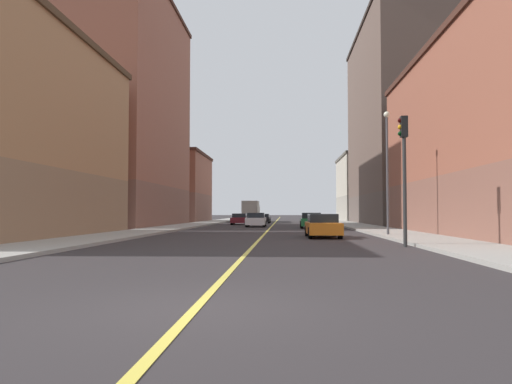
% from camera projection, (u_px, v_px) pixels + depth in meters
% --- Properties ---
extents(ground_plane, '(400.00, 400.00, 0.00)m').
position_uv_depth(ground_plane, '(196.00, 308.00, 7.27)').
color(ground_plane, '#302B2D').
rests_on(ground_plane, ground).
extents(sidewalk_left, '(3.51, 168.00, 0.15)m').
position_uv_depth(sidewalk_left, '(347.00, 224.00, 55.61)').
color(sidewalk_left, '#9E9B93').
rests_on(sidewalk_left, ground).
extents(sidewalk_right, '(3.51, 168.00, 0.15)m').
position_uv_depth(sidewalk_right, '(202.00, 223.00, 56.66)').
color(sidewalk_right, '#9E9B93').
rests_on(sidewalk_right, ground).
extents(lane_center_stripe, '(0.16, 154.00, 0.01)m').
position_uv_depth(lane_center_stripe, '(274.00, 224.00, 56.13)').
color(lane_center_stripe, '#E5D14C').
rests_on(lane_center_stripe, ground).
extents(building_left_mid, '(11.11, 23.56, 23.35)m').
position_uv_depth(building_left_mid, '(408.00, 124.00, 55.23)').
color(building_left_mid, brown).
rests_on(building_left_mid, ground).
extents(building_left_far, '(11.11, 14.86, 10.39)m').
position_uv_depth(building_left_far, '(375.00, 188.00, 75.47)').
color(building_left_far, '#9D9688').
rests_on(building_left_far, ground).
extents(building_right_midblock, '(11.11, 21.09, 23.39)m').
position_uv_depth(building_right_midblock, '(117.00, 111.00, 48.25)').
color(building_right_midblock, brown).
rests_on(building_right_midblock, ground).
extents(building_right_distant, '(11.11, 14.47, 9.95)m').
position_uv_depth(building_right_distant, '(168.00, 188.00, 69.14)').
color(building_right_distant, brown).
rests_on(building_right_distant, ground).
extents(traffic_light_left_near, '(0.40, 0.32, 5.54)m').
position_uv_depth(traffic_light_left_near, '(404.00, 161.00, 20.06)').
color(traffic_light_left_near, '#2D2D2D').
rests_on(traffic_light_left_near, ground).
extents(street_lamp_left_near, '(0.36, 0.36, 7.29)m').
position_uv_depth(street_lamp_left_near, '(387.00, 160.00, 28.04)').
color(street_lamp_left_near, '#4C4C51').
rests_on(street_lamp_left_near, ground).
extents(car_orange, '(1.92, 4.44, 1.35)m').
position_uv_depth(car_orange, '(323.00, 226.00, 27.31)').
color(car_orange, orange).
rests_on(car_orange, ground).
extents(car_white, '(1.95, 4.08, 1.38)m').
position_uv_depth(car_white, '(256.00, 220.00, 46.56)').
color(car_white, white).
rests_on(car_white, ground).
extents(car_black, '(2.02, 3.96, 1.21)m').
position_uv_depth(car_black, '(263.00, 219.00, 61.09)').
color(car_black, black).
rests_on(car_black, ground).
extents(car_maroon, '(1.82, 4.27, 1.28)m').
position_uv_depth(car_maroon, '(240.00, 219.00, 54.62)').
color(car_maroon, maroon).
rests_on(car_maroon, ground).
extents(car_green, '(1.97, 3.93, 1.39)m').
position_uv_depth(car_green, '(311.00, 221.00, 42.72)').
color(car_green, '#1E6B38').
rests_on(car_green, ground).
extents(box_truck, '(2.36, 7.23, 3.04)m').
position_uv_depth(box_truck, '(251.00, 211.00, 70.09)').
color(box_truck, beige).
rests_on(box_truck, ground).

